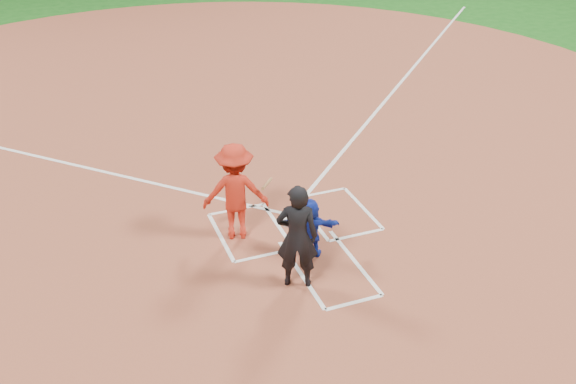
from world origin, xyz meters
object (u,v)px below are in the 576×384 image
object	(u,v)px
home_plate	(295,222)
catcher	(310,228)
umpire	(297,237)
batter_at_plate	(235,192)

from	to	relation	value
home_plate	catcher	distance (m)	1.33
umpire	batter_at_plate	xyz separation A→B (m)	(-0.53, 1.89, -0.00)
batter_at_plate	catcher	bearing A→B (deg)	-45.98
catcher	batter_at_plate	size ratio (longest dim) A/B	0.60
batter_at_plate	umpire	bearing A→B (deg)	-74.28
catcher	batter_at_plate	world-z (taller)	batter_at_plate
home_plate	batter_at_plate	world-z (taller)	batter_at_plate
home_plate	catcher	xyz separation A→B (m)	(-0.16, -1.18, 0.59)
catcher	umpire	world-z (taller)	umpire
catcher	umpire	distance (m)	1.02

